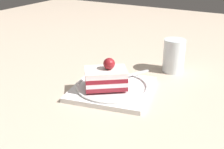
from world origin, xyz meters
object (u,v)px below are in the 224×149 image
(cake_slice, at_px, (106,77))
(fork, at_px, (130,75))
(drink_glass_near, at_px, (174,57))
(dessert_plate, at_px, (112,88))

(cake_slice, xyz_separation_m, fork, (-0.02, -0.10, -0.02))
(fork, distance_m, drink_glass_near, 0.16)
(drink_glass_near, bearing_deg, dessert_plate, 66.40)
(dessert_plate, relative_size, drink_glass_near, 2.34)
(dessert_plate, xyz_separation_m, drink_glass_near, (-0.09, -0.22, 0.04))
(dessert_plate, xyz_separation_m, fork, (-0.01, -0.08, 0.01))
(cake_slice, bearing_deg, fork, -103.22)
(drink_glass_near, bearing_deg, cake_slice, 66.31)
(cake_slice, bearing_deg, drink_glass_near, -113.69)
(dessert_plate, xyz_separation_m, cake_slice, (0.01, 0.02, 0.04))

